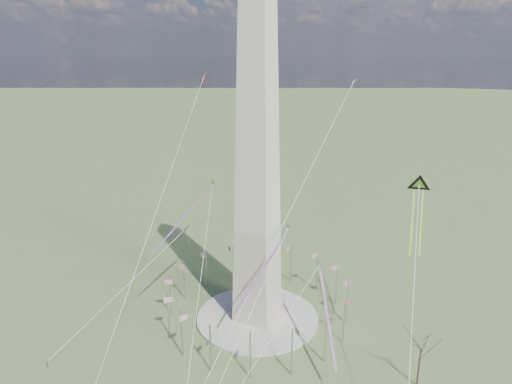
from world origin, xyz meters
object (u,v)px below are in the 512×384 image
at_px(washington_monument, 258,162).
at_px(tree_near, 422,346).
at_px(kite_delta_black, 419,189).
at_px(person_west, 47,364).

height_order(washington_monument, tree_near, washington_monument).
bearing_deg(washington_monument, tree_near, -10.35).
relative_size(washington_monument, tree_near, 6.47).
bearing_deg(kite_delta_black, washington_monument, 7.74).
relative_size(washington_monument, kite_delta_black, 5.25).
bearing_deg(tree_near, kite_delta_black, 107.82).
xyz_separation_m(person_west, kite_delta_black, (77.84, 54.81, 41.76)).
relative_size(tree_near, kite_delta_black, 0.81).
bearing_deg(person_west, tree_near, -142.06).
distance_m(washington_monument, kite_delta_black, 42.14).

